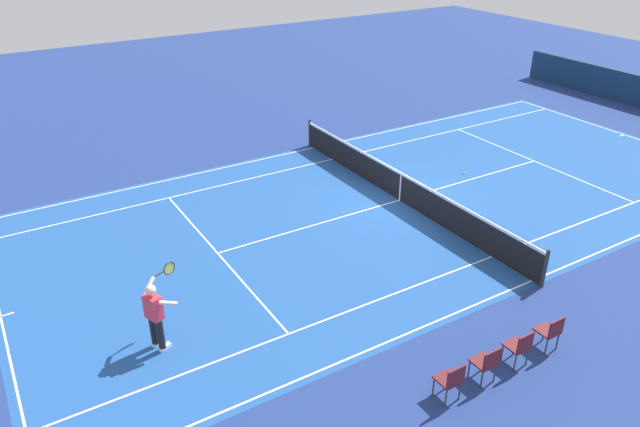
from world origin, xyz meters
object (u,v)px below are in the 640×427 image
tennis_net (401,187)px  tennis_player_near (155,313)px  tennis_ball (464,173)px  spectator_chair_3 (451,379)px  spectator_chair_1 (520,346)px  spectator_chair_0 (551,331)px  spectator_chair_2 (487,362)px

tennis_net → tennis_player_near: (9.02, 3.03, 0.44)m
tennis_net → tennis_ball: (-3.28, -0.48, -0.46)m
tennis_ball → spectator_chair_3: bearing=45.1°
tennis_ball → spectator_chair_3: 11.29m
tennis_ball → spectator_chair_1: bearing=52.8°
tennis_ball → spectator_chair_1: (6.07, 7.99, 0.49)m
spectator_chair_1 → spectator_chair_3: 1.89m
tennis_ball → spectator_chair_0: (5.12, 7.99, 0.49)m
spectator_chair_1 → spectator_chair_2: bearing=0.0°
tennis_ball → spectator_chair_0: 9.50m
tennis_net → spectator_chair_2: (3.73, 7.51, 0.03)m
tennis_net → spectator_chair_3: size_ratio=13.30×
spectator_chair_3 → tennis_ball: bearing=-134.9°
tennis_ball → spectator_chair_0: spectator_chair_0 is taller
tennis_ball → spectator_chair_2: size_ratio=0.08×
spectator_chair_0 → spectator_chair_1: bearing=0.0°
tennis_player_near → tennis_ball: 12.82m
tennis_player_near → spectator_chair_2: tennis_player_near is taller
tennis_player_near → spectator_chair_2: (-5.28, 4.48, -0.41)m
spectator_chair_3 → tennis_player_near: bearing=-45.9°
spectator_chair_0 → spectator_chair_2: size_ratio=1.00×
spectator_chair_1 → tennis_player_near: bearing=-35.7°
spectator_chair_1 → spectator_chair_2: (0.95, 0.00, 0.00)m
spectator_chair_0 → spectator_chair_3: same height
spectator_chair_1 → tennis_ball: bearing=-127.2°
tennis_net → tennis_player_near: tennis_player_near is taller
tennis_player_near → tennis_net: bearing=-161.4°
tennis_ball → spectator_chair_2: (7.02, 7.99, 0.49)m
tennis_net → tennis_player_near: 9.52m
tennis_ball → spectator_chair_0: bearing=57.3°
spectator_chair_2 → spectator_chair_3: (0.95, 0.00, 0.00)m
tennis_net → spectator_chair_1: bearing=69.6°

